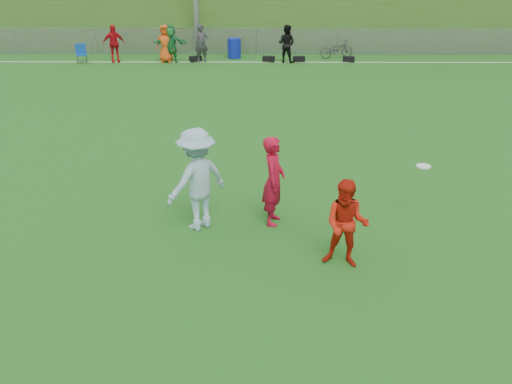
{
  "coord_description": "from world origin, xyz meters",
  "views": [
    {
      "loc": [
        0.22,
        -8.72,
        5.25
      ],
      "look_at": [
        0.14,
        0.5,
        1.15
      ],
      "focal_mm": 40.0,
      "sensor_mm": 36.0,
      "label": 1
    }
  ],
  "objects_px": {
    "player_red_center": "(347,224)",
    "bicycle": "(337,49)",
    "player_red_left": "(274,181)",
    "frisbee": "(424,166)",
    "player_blue": "(197,180)",
    "recycling_bin": "(234,48)"
  },
  "relations": [
    {
      "from": "player_red_left",
      "to": "frisbee",
      "type": "distance_m",
      "value": 2.95
    },
    {
      "from": "player_red_center",
      "to": "bicycle",
      "type": "xyz_separation_m",
      "value": [
        2.17,
        19.05,
        -0.37
      ]
    },
    {
      "from": "recycling_bin",
      "to": "player_red_left",
      "type": "bearing_deg",
      "value": -84.98
    },
    {
      "from": "recycling_bin",
      "to": "player_blue",
      "type": "bearing_deg",
      "value": -89.85
    },
    {
      "from": "frisbee",
      "to": "recycling_bin",
      "type": "distance_m",
      "value": 17.87
    },
    {
      "from": "player_red_left",
      "to": "frisbee",
      "type": "xyz_separation_m",
      "value": [
        2.94,
        0.11,
        0.27
      ]
    },
    {
      "from": "player_red_center",
      "to": "recycling_bin",
      "type": "xyz_separation_m",
      "value": [
        -2.74,
        19.05,
        -0.33
      ]
    },
    {
      "from": "player_blue",
      "to": "frisbee",
      "type": "xyz_separation_m",
      "value": [
        4.42,
        0.33,
        0.16
      ]
    },
    {
      "from": "player_blue",
      "to": "frisbee",
      "type": "distance_m",
      "value": 4.44
    },
    {
      "from": "player_red_left",
      "to": "bicycle",
      "type": "distance_m",
      "value": 17.74
    },
    {
      "from": "recycling_bin",
      "to": "bicycle",
      "type": "distance_m",
      "value": 4.91
    },
    {
      "from": "player_red_center",
      "to": "recycling_bin",
      "type": "bearing_deg",
      "value": 113.63
    },
    {
      "from": "player_red_center",
      "to": "bicycle",
      "type": "height_order",
      "value": "player_red_center"
    },
    {
      "from": "player_red_left",
      "to": "frisbee",
      "type": "relative_size",
      "value": 6.45
    },
    {
      "from": "player_blue",
      "to": "recycling_bin",
      "type": "distance_m",
      "value": 17.63
    },
    {
      "from": "bicycle",
      "to": "player_red_center",
      "type": "bearing_deg",
      "value": 158.07
    },
    {
      "from": "player_red_center",
      "to": "bicycle",
      "type": "bearing_deg",
      "value": 98.95
    },
    {
      "from": "player_blue",
      "to": "recycling_bin",
      "type": "height_order",
      "value": "player_blue"
    },
    {
      "from": "player_red_center",
      "to": "frisbee",
      "type": "distance_m",
      "value": 2.49
    },
    {
      "from": "player_red_center",
      "to": "frisbee",
      "type": "height_order",
      "value": "player_red_center"
    },
    {
      "from": "player_blue",
      "to": "bicycle",
      "type": "bearing_deg",
      "value": -147.63
    },
    {
      "from": "recycling_bin",
      "to": "bicycle",
      "type": "relative_size",
      "value": 0.57
    }
  ]
}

